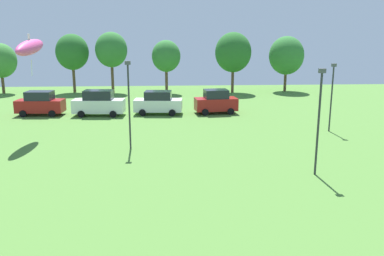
# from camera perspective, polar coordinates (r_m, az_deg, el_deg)

# --- Properties ---
(kite_flying_1) EXTENTS (1.25, 4.77, 2.98)m
(kite_flying_1) POSITION_cam_1_polar(r_m,az_deg,el_deg) (31.54, -21.80, 10.48)
(kite_flying_1) COLOR #E54C93
(parked_car_leftmost) EXTENTS (4.41, 2.18, 2.29)m
(parked_car_leftmost) POSITION_cam_1_polar(r_m,az_deg,el_deg) (40.90, -20.53, 3.26)
(parked_car_leftmost) COLOR maroon
(parked_car_leftmost) RESTS_ON ground
(parked_car_second_from_left) EXTENTS (4.84, 2.18, 2.41)m
(parked_car_second_from_left) POSITION_cam_1_polar(r_m,az_deg,el_deg) (39.07, -12.96, 3.41)
(parked_car_second_from_left) COLOR silver
(parked_car_second_from_left) RESTS_ON ground
(parked_car_third_from_left) EXTENTS (4.67, 2.38, 2.22)m
(parked_car_third_from_left) POSITION_cam_1_polar(r_m,az_deg,el_deg) (38.95, -4.76, 3.55)
(parked_car_third_from_left) COLOR silver
(parked_car_third_from_left) RESTS_ON ground
(parked_car_rightmost_in_row) EXTENTS (4.18, 2.39, 2.31)m
(parked_car_rightmost_in_row) POSITION_cam_1_polar(r_m,az_deg,el_deg) (39.28, 3.38, 3.71)
(parked_car_rightmost_in_row) COLOR maroon
(parked_car_rightmost_in_row) RESTS_ON ground
(light_post_1) EXTENTS (0.36, 0.20, 5.81)m
(light_post_1) POSITION_cam_1_polar(r_m,az_deg,el_deg) (22.68, 17.39, 1.65)
(light_post_1) COLOR #2D2D33
(light_post_1) RESTS_ON ground
(light_post_2) EXTENTS (0.36, 0.20, 5.33)m
(light_post_2) POSITION_cam_1_polar(r_m,az_deg,el_deg) (33.45, 19.03, 4.66)
(light_post_2) COLOR #2D2D33
(light_post_2) RESTS_ON ground
(light_post_3) EXTENTS (0.36, 0.20, 5.85)m
(light_post_3) POSITION_cam_1_polar(r_m,az_deg,el_deg) (26.93, -8.84, 3.90)
(light_post_3) COLOR #2D2D33
(light_post_3) RESTS_ON ground
(treeline_tree_0) EXTENTS (3.96, 3.96, 6.37)m
(treeline_tree_0) POSITION_cam_1_polar(r_m,az_deg,el_deg) (57.45, -25.29, 8.54)
(treeline_tree_0) COLOR brown
(treeline_tree_0) RESTS_ON ground
(treeline_tree_1) EXTENTS (4.17, 4.17, 7.51)m
(treeline_tree_1) POSITION_cam_1_polar(r_m,az_deg,el_deg) (55.18, -16.46, 10.17)
(treeline_tree_1) COLOR brown
(treeline_tree_1) RESTS_ON ground
(treeline_tree_2) EXTENTS (4.06, 4.06, 7.75)m
(treeline_tree_2) POSITION_cam_1_polar(r_m,az_deg,el_deg) (53.71, -11.26, 10.70)
(treeline_tree_2) COLOR brown
(treeline_tree_2) RESTS_ON ground
(treeline_tree_3) EXTENTS (3.63, 3.63, 6.74)m
(treeline_tree_3) POSITION_cam_1_polar(r_m,az_deg,el_deg) (52.39, -3.65, 10.02)
(treeline_tree_3) COLOR brown
(treeline_tree_3) RESTS_ON ground
(treeline_tree_4) EXTENTS (4.63, 4.63, 7.73)m
(treeline_tree_4) POSITION_cam_1_polar(r_m,az_deg,el_deg) (53.08, 5.80, 10.51)
(treeline_tree_4) COLOR brown
(treeline_tree_4) RESTS_ON ground
(treeline_tree_5) EXTENTS (4.55, 4.55, 7.22)m
(treeline_tree_5) POSITION_cam_1_polar(r_m,az_deg,el_deg) (55.54, 13.11, 9.87)
(treeline_tree_5) COLOR brown
(treeline_tree_5) RESTS_ON ground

